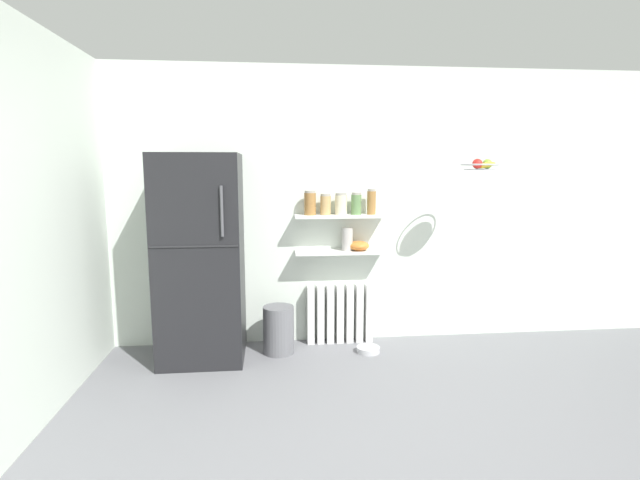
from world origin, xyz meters
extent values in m
plane|color=slate|center=(0.00, 0.50, 0.00)|extent=(7.04, 7.04, 0.00)
cube|color=silver|center=(0.00, 2.05, 1.30)|extent=(7.04, 0.10, 2.60)
cube|color=silver|center=(-2.25, 0.60, 1.30)|extent=(0.10, 4.80, 2.60)
cube|color=black|center=(-1.32, 1.67, 0.90)|extent=(0.71, 0.66, 1.79)
cube|color=#262628|center=(-1.32, 1.33, 1.05)|extent=(0.70, 0.01, 0.01)
cylinder|color=#4C4C51|center=(-1.10, 1.32, 1.33)|extent=(0.02, 0.02, 0.40)
cube|color=white|center=(-0.35, 1.92, 0.28)|extent=(0.07, 0.12, 0.56)
cube|color=white|center=(-0.26, 1.92, 0.28)|extent=(0.07, 0.12, 0.56)
cube|color=white|center=(-0.16, 1.92, 0.28)|extent=(0.07, 0.12, 0.56)
cube|color=white|center=(-0.07, 1.92, 0.28)|extent=(0.07, 0.12, 0.56)
cube|color=white|center=(0.03, 1.92, 0.28)|extent=(0.07, 0.12, 0.56)
cube|color=white|center=(0.12, 1.92, 0.28)|extent=(0.07, 0.12, 0.56)
cube|color=white|center=(0.21, 1.92, 0.28)|extent=(0.07, 0.12, 0.56)
cube|color=white|center=(-0.07, 1.89, 0.89)|extent=(0.86, 0.22, 0.02)
cube|color=white|center=(-0.07, 1.89, 1.23)|extent=(0.86, 0.22, 0.02)
cylinder|color=olive|center=(-0.36, 1.89, 1.34)|extent=(0.11, 0.11, 0.20)
cylinder|color=gray|center=(-0.36, 1.89, 1.45)|extent=(0.10, 0.10, 0.02)
cylinder|color=tan|center=(-0.21, 1.89, 1.33)|extent=(0.10, 0.10, 0.17)
cylinder|color=gray|center=(-0.21, 1.89, 1.42)|extent=(0.09, 0.09, 0.02)
cylinder|color=beige|center=(-0.07, 1.89, 1.33)|extent=(0.11, 0.11, 0.18)
cylinder|color=gray|center=(-0.07, 1.89, 1.43)|extent=(0.10, 0.10, 0.02)
cylinder|color=#5B7F4C|center=(0.07, 1.89, 1.33)|extent=(0.10, 0.10, 0.18)
cylinder|color=gray|center=(0.07, 1.89, 1.43)|extent=(0.09, 0.09, 0.02)
cylinder|color=olive|center=(0.22, 1.89, 1.35)|extent=(0.08, 0.08, 0.22)
cylinder|color=gray|center=(0.22, 1.89, 1.47)|extent=(0.08, 0.08, 0.02)
cylinder|color=#B2ADA8|center=(-0.01, 1.89, 1.01)|extent=(0.10, 0.10, 0.22)
ellipsoid|color=orange|center=(0.10, 1.89, 0.95)|extent=(0.20, 0.20, 0.09)
cylinder|color=slate|center=(-0.66, 1.70, 0.22)|extent=(0.28, 0.28, 0.43)
cylinder|color=#B7B7BC|center=(0.15, 1.63, 0.03)|extent=(0.21, 0.21, 0.05)
torus|color=#B2B2B7|center=(1.06, 1.48, 1.70)|extent=(0.32, 0.32, 0.01)
cylinder|color=#A8A8AD|center=(1.06, 1.48, 1.66)|extent=(0.26, 0.26, 0.01)
sphere|color=#7FAD38|center=(1.14, 1.50, 1.70)|extent=(0.08, 0.08, 0.08)
sphere|color=red|center=(1.04, 1.48, 1.71)|extent=(0.09, 0.09, 0.09)
ellipsoid|color=yellow|center=(1.10, 1.45, 1.69)|extent=(0.16, 0.15, 0.08)
camera|label=1|loc=(-0.71, -2.48, 1.67)|focal=26.84mm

